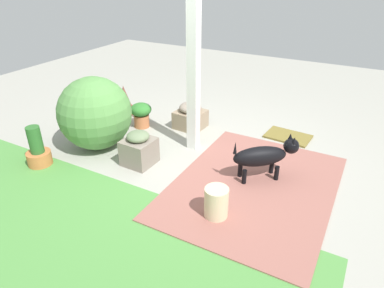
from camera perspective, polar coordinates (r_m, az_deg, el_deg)
The scene contains 13 objects.
ground_plane at distance 4.73m, azimuth 1.75°, elevation -2.25°, with size 12.00×12.00×0.00m, color #A3A196.
brick_path at distance 4.21m, azimuth 10.26°, elevation -6.89°, with size 1.80×2.40×0.02m, color #9A5E53.
lawn_patch at distance 3.63m, azimuth -26.17°, elevation -16.62°, with size 5.20×2.80×0.01m, color #519242.
porch_pillar at distance 4.59m, azimuth 0.26°, elevation 11.16°, with size 0.14×0.14×2.10m, color white.
stone_planter_nearest at distance 5.52m, azimuth -0.27°, elevation 4.66°, with size 0.47×0.46×0.42m.
stone_planter_mid at distance 4.55m, azimuth -8.82°, elevation -0.81°, with size 0.39×0.41×0.47m.
round_shrub at distance 4.99m, azimuth -15.87°, elevation 4.93°, with size 1.03×1.03×1.03m, color #548E46.
terracotta_pot_broad at distance 5.59m, azimuth -8.48°, elevation 5.07°, with size 0.34×0.34×0.40m.
terracotta_pot_tall at distance 4.92m, azimuth -24.30°, elevation -1.14°, with size 0.31×0.31×0.55m.
terracotta_pot_spiky at distance 6.09m, azimuth -11.18°, elevation 7.03°, with size 0.26×0.26×0.53m.
dog at distance 4.21m, azimuth 11.99°, elevation -1.88°, with size 0.72×0.65×0.57m.
ceramic_urn at distance 3.61m, azimuth 4.07°, elevation -9.77°, with size 0.25×0.25×0.35m, color beige.
doormat at distance 5.47m, azimuth 15.70°, elevation 1.24°, with size 0.65×0.44×0.03m, color olive.
Camera 1 is at (-1.83, 3.65, 2.39)m, focal length 32.00 mm.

